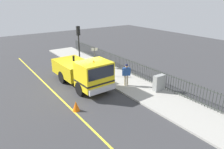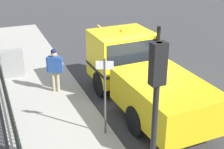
{
  "view_description": "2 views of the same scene",
  "coord_description": "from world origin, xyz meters",
  "px_view_note": "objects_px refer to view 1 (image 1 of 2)",
  "views": [
    {
      "loc": [
        -6.55,
        -13.39,
        6.44
      ],
      "look_at": [
        1.98,
        -1.29,
        0.9
      ],
      "focal_mm": 33.33,
      "sensor_mm": 36.0,
      "label": 1
    },
    {
      "loc": [
        5.02,
        9.28,
        5.84
      ],
      "look_at": [
        0.88,
        -0.92,
        1.0
      ],
      "focal_mm": 53.21,
      "sensor_mm": 36.0,
      "label": 2
    }
  ],
  "objects_px": {
    "utility_cabinet": "(159,83)",
    "traffic_cone": "(76,106)",
    "traffic_light_near": "(79,38)",
    "street_sign": "(95,58)",
    "worker_standing": "(126,72)",
    "work_truck": "(84,71)"
  },
  "relations": [
    {
      "from": "traffic_light_near",
      "to": "traffic_cone",
      "type": "xyz_separation_m",
      "value": [
        -4.03,
        -7.41,
        -2.53
      ]
    },
    {
      "from": "traffic_cone",
      "to": "work_truck",
      "type": "bearing_deg",
      "value": 53.54
    },
    {
      "from": "worker_standing",
      "to": "traffic_cone",
      "type": "xyz_separation_m",
      "value": [
        -4.7,
        -1.06,
        -0.86
      ]
    },
    {
      "from": "traffic_light_near",
      "to": "street_sign",
      "type": "xyz_separation_m",
      "value": [
        -0.05,
        -2.98,
        -1.2
      ]
    },
    {
      "from": "work_truck",
      "to": "utility_cabinet",
      "type": "distance_m",
      "value": 5.53
    },
    {
      "from": "work_truck",
      "to": "traffic_cone",
      "type": "height_order",
      "value": "work_truck"
    },
    {
      "from": "worker_standing",
      "to": "traffic_cone",
      "type": "relative_size",
      "value": 2.75
    },
    {
      "from": "worker_standing",
      "to": "utility_cabinet",
      "type": "bearing_deg",
      "value": 152.59
    },
    {
      "from": "worker_standing",
      "to": "street_sign",
      "type": "relative_size",
      "value": 0.7
    },
    {
      "from": "work_truck",
      "to": "street_sign",
      "type": "xyz_separation_m",
      "value": [
        1.86,
        1.56,
        0.39
      ]
    },
    {
      "from": "traffic_light_near",
      "to": "utility_cabinet",
      "type": "relative_size",
      "value": 3.3
    },
    {
      "from": "work_truck",
      "to": "worker_standing",
      "type": "xyz_separation_m",
      "value": [
        2.58,
        -1.81,
        -0.08
      ]
    },
    {
      "from": "utility_cabinet",
      "to": "traffic_cone",
      "type": "bearing_deg",
      "value": 170.62
    },
    {
      "from": "traffic_light_near",
      "to": "traffic_cone",
      "type": "relative_size",
      "value": 6.16
    },
    {
      "from": "utility_cabinet",
      "to": "street_sign",
      "type": "distance_m",
      "value": 5.88
    },
    {
      "from": "worker_standing",
      "to": "traffic_light_near",
      "type": "height_order",
      "value": "traffic_light_near"
    },
    {
      "from": "utility_cabinet",
      "to": "street_sign",
      "type": "height_order",
      "value": "street_sign"
    },
    {
      "from": "utility_cabinet",
      "to": "traffic_cone",
      "type": "height_order",
      "value": "utility_cabinet"
    },
    {
      "from": "utility_cabinet",
      "to": "work_truck",
      "type": "bearing_deg",
      "value": 135.36
    },
    {
      "from": "traffic_light_near",
      "to": "work_truck",
      "type": "bearing_deg",
      "value": 65.44
    },
    {
      "from": "work_truck",
      "to": "traffic_cone",
      "type": "xyz_separation_m",
      "value": [
        -2.12,
        -2.87,
        -0.94
      ]
    },
    {
      "from": "traffic_cone",
      "to": "worker_standing",
      "type": "bearing_deg",
      "value": 12.7
    }
  ]
}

